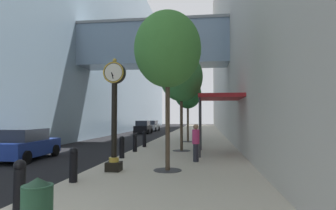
% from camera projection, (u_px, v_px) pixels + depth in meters
% --- Properties ---
extents(ground_plane, '(110.00, 110.00, 0.00)m').
position_uv_depth(ground_plane, '(163.00, 137.00, 30.60)').
color(ground_plane, black).
rests_on(ground_plane, ground).
extents(sidewalk_right, '(6.65, 80.00, 0.14)m').
position_uv_depth(sidewalk_right, '(195.00, 135.00, 33.14)').
color(sidewalk_right, '#BCB29E').
rests_on(sidewalk_right, ground).
extents(building_block_left, '(22.67, 80.00, 25.14)m').
position_uv_depth(building_block_left, '(79.00, 35.00, 35.49)').
color(building_block_left, '#849EB2').
rests_on(building_block_left, ground).
extents(building_block_right, '(9.00, 80.00, 30.62)m').
position_uv_depth(building_block_right, '(261.00, 4.00, 32.73)').
color(building_block_right, '#B7B2A8').
rests_on(building_block_right, ground).
extents(street_clock, '(0.84, 0.55, 4.38)m').
position_uv_depth(street_clock, '(114.00, 109.00, 10.93)').
color(street_clock, black).
rests_on(street_clock, sidewalk_right).
extents(bollard_nearest, '(0.28, 0.28, 1.12)m').
position_uv_depth(bollard_nearest, '(20.00, 183.00, 6.41)').
color(bollard_nearest, black).
rests_on(bollard_nearest, sidewalk_right).
extents(bollard_second, '(0.28, 0.28, 1.12)m').
position_uv_depth(bollard_second, '(73.00, 164.00, 9.03)').
color(bollard_second, black).
rests_on(bollard_second, sidewalk_right).
extents(bollard_fourth, '(0.28, 0.28, 1.12)m').
position_uv_depth(bollard_fourth, '(122.00, 146.00, 14.26)').
color(bollard_fourth, black).
rests_on(bollard_fourth, sidewalk_right).
extents(bollard_fifth, '(0.28, 0.28, 1.12)m').
position_uv_depth(bollard_fifth, '(135.00, 142.00, 16.87)').
color(bollard_fifth, black).
rests_on(bollard_fifth, sidewalk_right).
extents(bollard_sixth, '(0.28, 0.28, 1.12)m').
position_uv_depth(bollard_sixth, '(144.00, 138.00, 19.49)').
color(bollard_sixth, black).
rests_on(bollard_sixth, sidewalk_right).
extents(street_tree_near, '(2.65, 2.65, 6.29)m').
position_uv_depth(street_tree_near, '(168.00, 50.00, 11.14)').
color(street_tree_near, '#333335').
rests_on(street_tree_near, sidewalk_right).
extents(street_tree_mid_near, '(2.65, 2.65, 6.08)m').
position_uv_depth(street_tree_mid_near, '(181.00, 77.00, 17.43)').
color(street_tree_mid_near, '#333335').
rests_on(street_tree_mid_near, sidewalk_right).
extents(street_tree_mid_far, '(2.25, 2.25, 5.36)m').
position_uv_depth(street_tree_mid_far, '(188.00, 94.00, 23.71)').
color(street_tree_mid_far, '#333335').
rests_on(street_tree_mid_far, sidewalk_right).
extents(trash_bin, '(0.53, 0.53, 1.05)m').
position_uv_depth(trash_bin, '(37.00, 208.00, 4.81)').
color(trash_bin, '#234C33').
rests_on(trash_bin, sidewalk_right).
extents(pedestrian_walking, '(0.48, 0.48, 1.75)m').
position_uv_depth(pedestrian_walking, '(196.00, 142.00, 13.13)').
color(pedestrian_walking, '#23232D').
rests_on(pedestrian_walking, sidewalk_right).
extents(storefront_awning, '(2.40, 3.60, 3.30)m').
position_uv_depth(storefront_awning, '(219.00, 98.00, 15.98)').
color(storefront_awning, maroon).
rests_on(storefront_awning, sidewalk_right).
extents(car_black_near, '(1.99, 4.10, 1.72)m').
position_uv_depth(car_black_near, '(143.00, 127.00, 37.04)').
color(car_black_near, black).
rests_on(car_black_near, ground).
extents(car_white_mid, '(2.05, 4.38, 1.63)m').
position_uv_depth(car_white_mid, '(151.00, 126.00, 43.76)').
color(car_white_mid, silver).
rests_on(car_white_mid, ground).
extents(car_blue_far, '(2.19, 4.12, 1.60)m').
position_uv_depth(car_blue_far, '(25.00, 145.00, 14.62)').
color(car_blue_far, navy).
rests_on(car_blue_far, ground).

